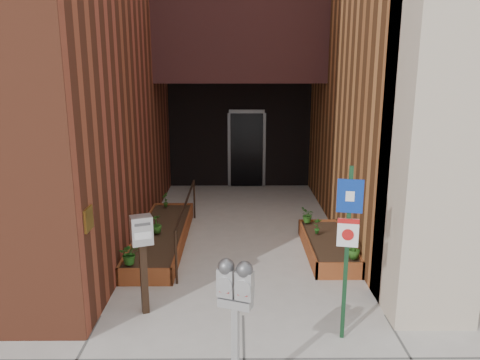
{
  "coord_description": "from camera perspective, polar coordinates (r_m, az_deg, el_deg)",
  "views": [
    {
      "loc": [
        -0.08,
        -5.9,
        3.43
      ],
      "look_at": [
        -0.03,
        1.8,
        1.52
      ],
      "focal_mm": 35.0,
      "sensor_mm": 36.0,
      "label": 1
    }
  ],
  "objects": [
    {
      "name": "ground",
      "position": [
        6.83,
        0.36,
        -16.21
      ],
      "size": [
        80.0,
        80.0,
        0.0
      ],
      "primitive_type": "plane",
      "color": "#9E9991",
      "rests_on": "ground"
    },
    {
      "name": "architecture",
      "position": [
        12.89,
        -0.9,
        20.84
      ],
      "size": [
        20.0,
        14.6,
        10.0
      ],
      "color": "brown",
      "rests_on": "ground"
    },
    {
      "name": "planter_left",
      "position": [
        9.33,
        -9.5,
        -6.96
      ],
      "size": [
        0.9,
        3.6,
        0.3
      ],
      "color": "maroon",
      "rests_on": "ground"
    },
    {
      "name": "planter_right",
      "position": [
        8.91,
        10.62,
        -8.03
      ],
      "size": [
        0.8,
        2.2,
        0.3
      ],
      "color": "maroon",
      "rests_on": "ground"
    },
    {
      "name": "handrail",
      "position": [
        9.01,
        -6.56,
        -3.47
      ],
      "size": [
        0.04,
        3.34,
        0.9
      ],
      "color": "black",
      "rests_on": "ground"
    },
    {
      "name": "parking_meter",
      "position": [
        4.7,
        -0.58,
        -13.8
      ],
      "size": [
        0.37,
        0.24,
        1.6
      ],
      "color": "#A8A8AA",
      "rests_on": "ground"
    },
    {
      "name": "sign_post",
      "position": [
        5.89,
        12.99,
        -6.68
      ],
      "size": [
        0.31,
        0.1,
        2.26
      ],
      "color": "#14391E",
      "rests_on": "ground"
    },
    {
      "name": "payment_dropbox",
      "position": [
        6.6,
        -11.83,
        -7.64
      ],
      "size": [
        0.34,
        0.3,
        1.44
      ],
      "color": "black",
      "rests_on": "ground"
    },
    {
      "name": "shrub_left_a",
      "position": [
        7.79,
        -13.3,
        -8.71
      ],
      "size": [
        0.39,
        0.39,
        0.36
      ],
      "primitive_type": "imported",
      "rotation": [
        0.0,
        0.0,
        0.26
      ],
      "color": "#245F1B",
      "rests_on": "planter_left"
    },
    {
      "name": "shrub_left_b",
      "position": [
        8.91,
        -11.64,
        -5.53
      ],
      "size": [
        0.28,
        0.28,
        0.4
      ],
      "primitive_type": "imported",
      "rotation": [
        0.0,
        0.0,
        1.9
      ],
      "color": "#225016",
      "rests_on": "planter_left"
    },
    {
      "name": "shrub_left_c",
      "position": [
        9.07,
        -10.14,
        -5.27
      ],
      "size": [
        0.28,
        0.28,
        0.35
      ],
      "primitive_type": "imported",
      "rotation": [
        0.0,
        0.0,
        3.9
      ],
      "color": "#285A19",
      "rests_on": "planter_left"
    },
    {
      "name": "shrub_left_d",
      "position": [
        10.66,
        -9.09,
        -2.38
      ],
      "size": [
        0.23,
        0.23,
        0.34
      ],
      "primitive_type": "imported",
      "rotation": [
        0.0,
        0.0,
        5.06
      ],
      "color": "#275719",
      "rests_on": "planter_left"
    },
    {
      "name": "shrub_right_a",
      "position": [
        8.02,
        13.72,
        -8.02
      ],
      "size": [
        0.27,
        0.27,
        0.37
      ],
      "primitive_type": "imported",
      "rotation": [
        0.0,
        0.0,
        1.14
      ],
      "color": "#255317",
      "rests_on": "planter_right"
    },
    {
      "name": "shrub_right_b",
      "position": [
        9.02,
        9.42,
        -5.51
      ],
      "size": [
        0.16,
        0.16,
        0.31
      ],
      "primitive_type": "imported",
      "rotation": [
        0.0,
        0.0,
        3.14
      ],
      "color": "#20601B",
      "rests_on": "planter_right"
    },
    {
      "name": "shrub_right_c",
      "position": [
        9.59,
        8.24,
        -4.26
      ],
      "size": [
        0.34,
        0.34,
        0.32
      ],
      "primitive_type": "imported",
      "rotation": [
        0.0,
        0.0,
        4.51
      ],
      "color": "#245518",
      "rests_on": "planter_right"
    }
  ]
}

